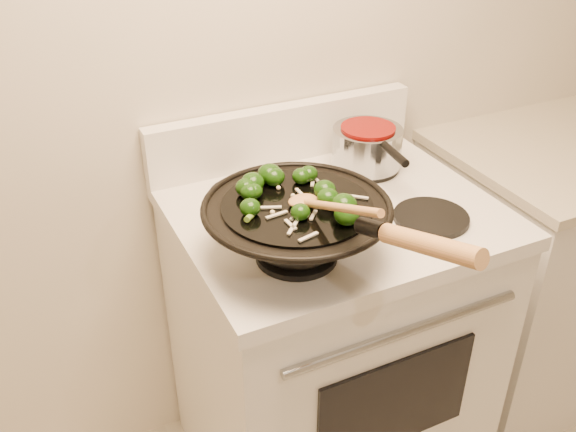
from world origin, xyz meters
name	(u,v)px	position (x,y,z in m)	size (l,w,h in m)	color
stove	(328,343)	(-0.05, 1.17, 0.47)	(0.78, 0.67, 1.08)	white
counter_unit	(543,267)	(0.79, 1.20, 0.46)	(0.75, 0.62, 0.91)	white
wok	(298,227)	(-0.23, 1.01, 1.00)	(0.40, 0.67, 0.26)	black
stirfry	(293,191)	(-0.23, 1.04, 1.07)	(0.28, 0.27, 0.05)	#113307
wooden_spoon	(323,204)	(-0.22, 0.94, 1.10)	(0.07, 0.29, 0.12)	#B47E47
saucepan	(367,146)	(0.13, 1.32, 0.99)	(0.19, 0.30, 0.11)	#93969B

